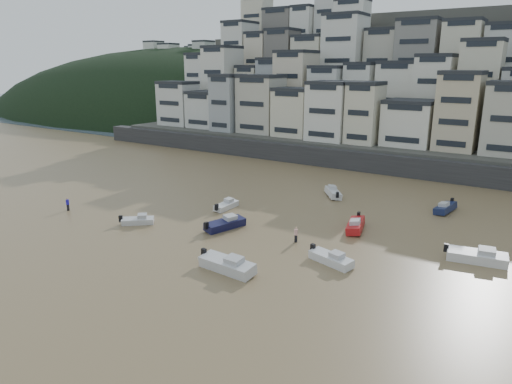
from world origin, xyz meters
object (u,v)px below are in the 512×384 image
Objects in this scene: boat_a at (227,263)px; boat_f at (226,204)px; boat_d at (477,255)px; boat_e at (356,224)px; person_pink at (296,234)px; boat_c at (225,222)px; boat_h at (333,192)px; person_blue at (68,204)px; boat_i at (445,207)px; boat_j at (138,220)px; boat_b at (331,257)px.

boat_f is (-11.59, 15.31, -0.23)m from boat_a.
boat_a is 24.24m from boat_d.
boat_d is at bearing 41.80° from boat_a.
boat_d is 1.09× the size of boat_e.
boat_c is at bearing -174.64° from person_pink.
boat_f is 16.41m from boat_h.
person_blue and person_pink have the same top height.
boat_e is at bearing 177.31° from boat_h.
boat_i reaches higher than boat_j.
boat_e is 1.06× the size of boat_i.
person_pink reaches higher than boat_f.
boat_f is (-17.49, -1.77, -0.13)m from boat_e.
boat_b is at bearing -5.46° from boat_e.
boat_c is 26.85m from boat_d.
person_pink is at bearing -21.40° from boat_i.
person_pink is (-4.01, -7.14, 0.13)m from boat_e.
boat_d is at bearing -92.14° from boat_f.
boat_b is at bearing -82.53° from boat_c.
boat_b reaches higher than boat_j.
boat_a is 3.58× the size of person_blue.
boat_a is 1.05× the size of boat_d.
boat_d is (11.73, 8.03, 0.12)m from boat_b.
boat_c is 29.13m from boat_i.
boat_j is (-9.77, -4.54, -0.19)m from boat_c.
boat_f is at bearing 52.10° from boat_c.
boat_f is 2.60× the size of person_pink.
boat_c is 3.21× the size of person_blue.
boat_a is at bearing -151.86° from boat_d.
boat_h reaches higher than boat_j.
boat_f is at bearing -98.04° from boat_e.
boat_j is 2.40× the size of person_blue.
boat_f is 28.81m from boat_i.
boat_f is 2.60× the size of person_blue.
boat_j is at bearing 168.77° from boat_a.
boat_j is at bearing -158.13° from boat_b.
person_blue is (-47.79, -11.64, 0.06)m from boat_d.
boat_a is 1.21× the size of boat_i.
boat_c is 10.78m from boat_j.
boat_h is at bearing 102.00° from person_pink.
boat_b is 2.91× the size of person_blue.
boat_c is 15.24m from boat_e.
person_blue is (-28.67, 3.26, 0.02)m from boat_a.
boat_j is (-22.76, -12.53, -0.17)m from boat_e.
boat_d is 13.41m from boat_e.
boat_d is (26.22, 5.81, 0.05)m from boat_c.
boat_a is at bearing -15.75° from boat_i.
person_pink reaches higher than boat_i.
boat_b is 6.31m from person_pink.
boat_b is 1.12× the size of boat_f.
person_pink reaches higher than boat_e.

